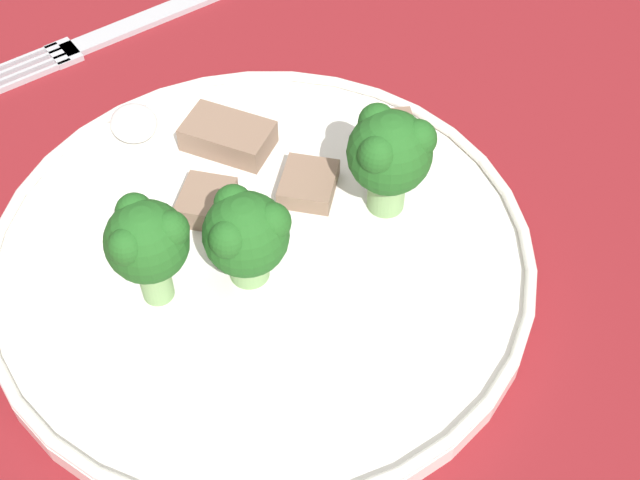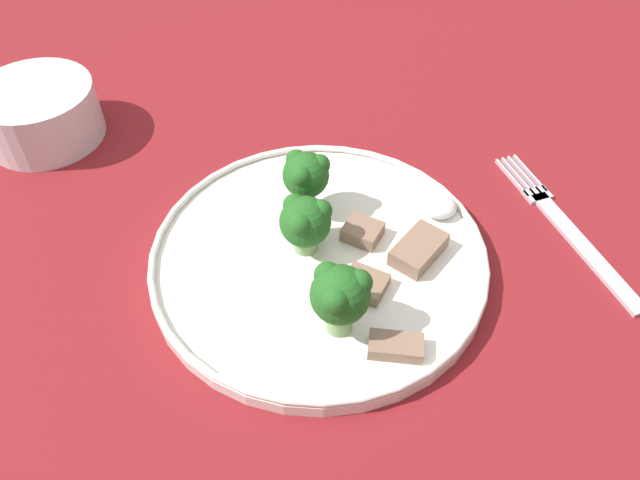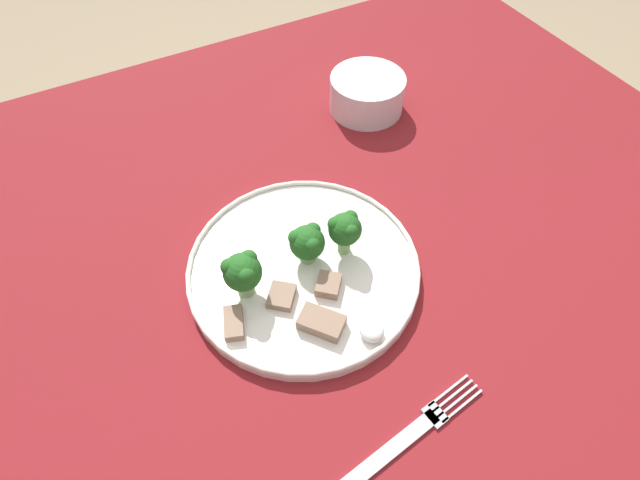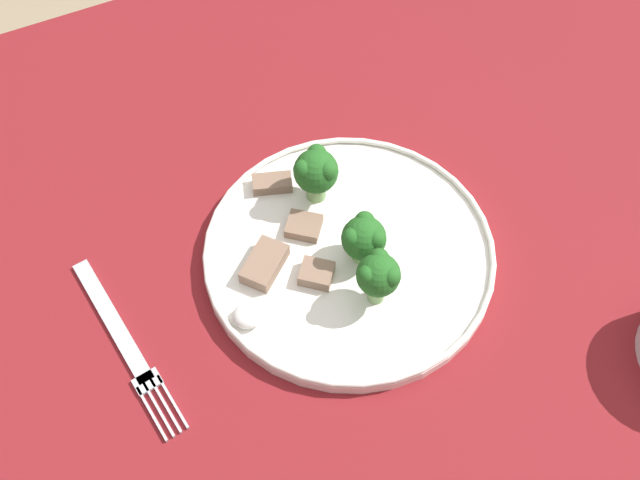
# 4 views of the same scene
# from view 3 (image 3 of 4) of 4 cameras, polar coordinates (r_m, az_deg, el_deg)

# --- Properties ---
(ground_plane) EXTENTS (8.00, 8.00, 0.00)m
(ground_plane) POSITION_cam_3_polar(r_m,az_deg,el_deg) (1.29, 3.57, -20.83)
(ground_plane) COLOR #9E896B
(table) EXTENTS (1.11, 1.14, 0.73)m
(table) POSITION_cam_3_polar(r_m,az_deg,el_deg) (0.71, 6.10, -5.93)
(table) COLOR maroon
(table) RESTS_ON ground_plane
(dinner_plate) EXTENTS (0.28, 0.28, 0.02)m
(dinner_plate) POSITION_cam_3_polar(r_m,az_deg,el_deg) (0.61, -1.90, -3.21)
(dinner_plate) COLOR white
(dinner_plate) RESTS_ON table
(fork) EXTENTS (0.05, 0.21, 0.00)m
(fork) POSITION_cam_3_polar(r_m,az_deg,el_deg) (0.54, 9.19, -21.87)
(fork) COLOR #B2B2B7
(fork) RESTS_ON table
(cream_bowl) EXTENTS (0.12, 0.12, 0.06)m
(cream_bowl) POSITION_cam_3_polar(r_m,az_deg,el_deg) (0.83, 5.38, 16.26)
(cream_bowl) COLOR silver
(cream_bowl) RESTS_ON table
(broccoli_floret_near_rim_left) EXTENTS (0.04, 0.04, 0.06)m
(broccoli_floret_near_rim_left) POSITION_cam_3_polar(r_m,az_deg,el_deg) (0.59, 2.88, 1.23)
(broccoli_floret_near_rim_left) COLOR #7FA866
(broccoli_floret_near_rim_left) RESTS_ON dinner_plate
(broccoli_floret_center_left) EXTENTS (0.04, 0.04, 0.05)m
(broccoli_floret_center_left) POSITION_cam_3_polar(r_m,az_deg,el_deg) (0.59, -1.48, -0.28)
(broccoli_floret_center_left) COLOR #7FA866
(broccoli_floret_center_left) RESTS_ON dinner_plate
(broccoli_floret_back_left) EXTENTS (0.05, 0.04, 0.06)m
(broccoli_floret_back_left) POSITION_cam_3_polar(r_m,az_deg,el_deg) (0.56, -8.85, -3.65)
(broccoli_floret_back_left) COLOR #7FA866
(broccoli_floret_back_left) RESTS_ON dinner_plate
(meat_slice_front_slice) EXTENTS (0.06, 0.05, 0.02)m
(meat_slice_front_slice) POSITION_cam_3_polar(r_m,az_deg,el_deg) (0.56, 0.17, -9.39)
(meat_slice_front_slice) COLOR #846651
(meat_slice_front_slice) RESTS_ON dinner_plate
(meat_slice_middle_slice) EXTENTS (0.04, 0.04, 0.01)m
(meat_slice_middle_slice) POSITION_cam_3_polar(r_m,az_deg,el_deg) (0.58, -4.43, -6.41)
(meat_slice_middle_slice) COLOR #846651
(meat_slice_middle_slice) RESTS_ON dinner_plate
(meat_slice_rear_slice) EXTENTS (0.04, 0.04, 0.01)m
(meat_slice_rear_slice) POSITION_cam_3_polar(r_m,az_deg,el_deg) (0.59, 0.97, -5.15)
(meat_slice_rear_slice) COLOR #846651
(meat_slice_rear_slice) RESTS_ON dinner_plate
(meat_slice_edge_slice) EXTENTS (0.04, 0.03, 0.01)m
(meat_slice_edge_slice) POSITION_cam_3_polar(r_m,az_deg,el_deg) (0.57, -9.83, -9.32)
(meat_slice_edge_slice) COLOR #846651
(meat_slice_edge_slice) RESTS_ON dinner_plate
(sauce_dollop) EXTENTS (0.03, 0.03, 0.02)m
(sauce_dollop) POSITION_cam_3_polar(r_m,az_deg,el_deg) (0.56, 5.93, -10.23)
(sauce_dollop) COLOR white
(sauce_dollop) RESTS_ON dinner_plate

